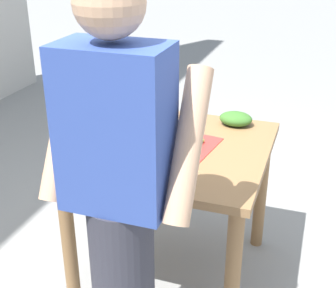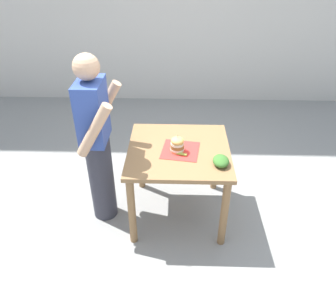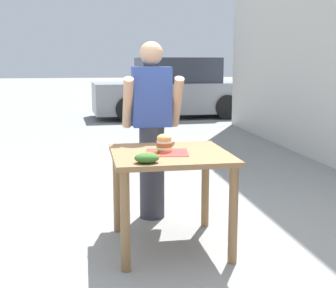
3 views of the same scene
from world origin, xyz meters
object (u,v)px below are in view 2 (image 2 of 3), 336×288
Objects in this scene: pickle_spear at (182,154)px; diner_across_table at (97,141)px; patio_table at (179,161)px; sandwich at (177,144)px; side_salad at (221,161)px.

diner_across_table is (0.07, 0.77, 0.08)m from pickle_spear.
diner_across_table is at bearing 93.22° from patio_table.
sandwich is at bearing 162.48° from patio_table.
side_salad is at bearing -110.29° from pickle_spear.
sandwich is 0.73m from diner_across_table.
side_salad is (-0.12, -0.33, 0.02)m from pickle_spear.
sandwich is at bearing 63.14° from side_salad.
side_salad is at bearing -123.15° from patio_table.
side_salad is (-0.19, -0.38, -0.04)m from sandwich.
patio_table is at bearing -86.78° from diner_across_table.
pickle_spear is at bearing 69.71° from side_salad.
diner_across_table is (-0.04, 0.74, 0.23)m from patio_table.
side_salad reaches higher than patio_table.
sandwich is 0.42m from side_salad.
patio_table is 0.22m from sandwich.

